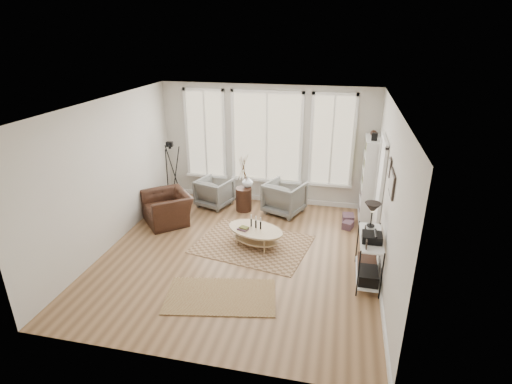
% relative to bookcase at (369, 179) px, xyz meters
% --- Properties ---
extents(room, '(5.50, 5.54, 2.90)m').
position_rel_bookcase_xyz_m(room, '(-2.42, -2.20, 0.47)').
color(room, '#936B46').
rests_on(room, ground).
extents(bay_window, '(4.14, 0.12, 2.24)m').
position_rel_bookcase_xyz_m(bay_window, '(-2.44, 0.49, 0.65)').
color(bay_window, tan).
rests_on(bay_window, ground).
extents(door, '(0.09, 1.06, 2.22)m').
position_rel_bookcase_xyz_m(door, '(0.13, -1.08, 0.17)').
color(door, silver).
rests_on(door, ground).
extents(bookcase, '(0.31, 0.85, 2.06)m').
position_rel_bookcase_xyz_m(bookcase, '(0.00, 0.00, 0.00)').
color(bookcase, white).
rests_on(bookcase, ground).
extents(low_shelf, '(0.38, 1.08, 1.30)m').
position_rel_bookcase_xyz_m(low_shelf, '(-0.06, -2.52, -0.44)').
color(low_shelf, white).
rests_on(low_shelf, ground).
extents(wall_art, '(0.04, 0.88, 0.44)m').
position_rel_bookcase_xyz_m(wall_art, '(0.14, -2.49, 0.92)').
color(wall_art, black).
rests_on(wall_art, ground).
extents(rug_main, '(2.45, 2.01, 0.01)m').
position_rel_bookcase_xyz_m(rug_main, '(-2.27, -1.78, -0.95)').
color(rug_main, brown).
rests_on(rug_main, ground).
extents(rug_runner, '(1.93, 1.30, 0.01)m').
position_rel_bookcase_xyz_m(rug_runner, '(-2.40, -3.56, -0.94)').
color(rug_runner, brown).
rests_on(rug_runner, ground).
extents(coffee_table, '(1.36, 1.10, 0.54)m').
position_rel_bookcase_xyz_m(coffee_table, '(-2.22, -1.79, -0.67)').
color(coffee_table, tan).
rests_on(coffee_table, ground).
extents(armchair_left, '(0.94, 0.95, 0.70)m').
position_rel_bookcase_xyz_m(armchair_left, '(-3.62, -0.07, -0.61)').
color(armchair_left, slate).
rests_on(armchair_left, ground).
extents(armchair_right, '(1.07, 1.08, 0.77)m').
position_rel_bookcase_xyz_m(armchair_right, '(-1.88, -0.10, -0.57)').
color(armchair_right, slate).
rests_on(armchair_right, ground).
extents(side_table, '(0.38, 0.38, 1.59)m').
position_rel_bookcase_xyz_m(side_table, '(-2.85, -0.19, -0.19)').
color(side_table, '#341C12').
rests_on(side_table, ground).
extents(vase, '(0.28, 0.28, 0.27)m').
position_rel_bookcase_xyz_m(vase, '(-2.78, -0.08, -0.25)').
color(vase, silver).
rests_on(vase, side_table).
extents(accent_chair, '(1.40, 1.39, 0.69)m').
position_rel_bookcase_xyz_m(accent_chair, '(-4.38, -1.17, -0.61)').
color(accent_chair, '#341C12').
rests_on(accent_chair, ground).
extents(tripod_camera, '(0.55, 0.55, 1.57)m').
position_rel_bookcase_xyz_m(tripod_camera, '(-4.69, -0.11, -0.23)').
color(tripod_camera, black).
rests_on(tripod_camera, ground).
extents(book_stack_near, '(0.26, 0.33, 0.20)m').
position_rel_bookcase_xyz_m(book_stack_near, '(-0.39, -0.35, -0.86)').
color(book_stack_near, brown).
rests_on(book_stack_near, ground).
extents(book_stack_far, '(0.27, 0.31, 0.16)m').
position_rel_bookcase_xyz_m(book_stack_far, '(-0.39, -0.63, -0.87)').
color(book_stack_far, brown).
rests_on(book_stack_far, ground).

